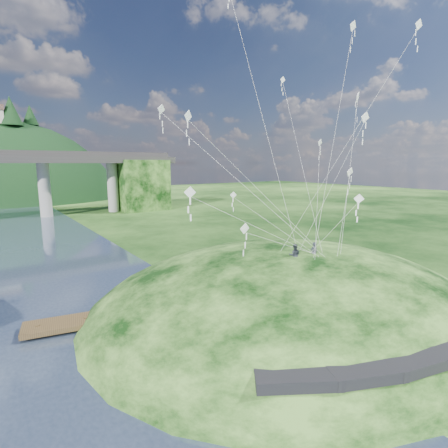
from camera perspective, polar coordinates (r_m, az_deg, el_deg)
ground at (r=25.74m, az=0.39°, el=-18.43°), size 320.00×320.00×0.00m
grass_hill at (r=32.46m, az=10.25°, el=-15.26°), size 36.00×32.00×13.00m
footpath at (r=24.55m, az=30.17°, el=-15.89°), size 22.29×5.84×0.83m
wooden_dock at (r=29.56m, az=-15.14°, el=-13.86°), size 15.29×5.29×1.08m
kite_flyers at (r=28.64m, az=12.50°, el=-3.09°), size 2.77×1.25×1.88m
kite_swarm at (r=30.21m, az=11.33°, el=14.50°), size 21.18×17.24×21.36m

